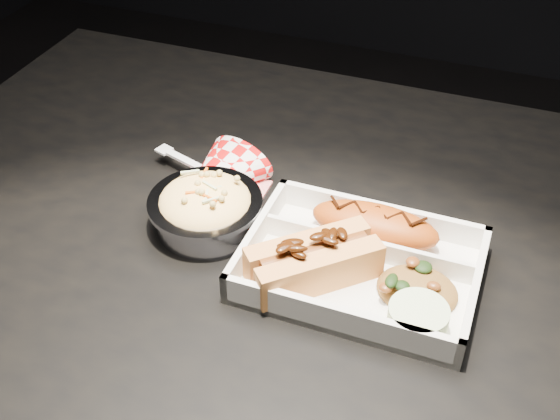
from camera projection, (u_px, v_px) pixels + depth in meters
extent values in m
cube|color=black|center=(332.00, 258.00, 0.81)|extent=(1.20, 0.80, 0.03)
cylinder|color=black|center=(120.00, 218.00, 1.45)|extent=(0.05, 0.05, 0.72)
cube|color=silver|center=(359.00, 274.00, 0.76)|extent=(0.25, 0.18, 0.01)
cube|color=silver|center=(380.00, 217.00, 0.82)|extent=(0.25, 0.01, 0.04)
cube|color=silver|center=(337.00, 320.00, 0.69)|extent=(0.25, 0.01, 0.04)
cube|color=silver|center=(257.00, 238.00, 0.79)|extent=(0.01, 0.18, 0.04)
cube|color=silver|center=(474.00, 293.00, 0.72)|extent=(0.01, 0.18, 0.04)
cube|color=silver|center=(366.00, 251.00, 0.77)|extent=(0.23, 0.01, 0.03)
ellipsoid|color=#AE4811|center=(375.00, 225.00, 0.79)|extent=(0.15, 0.06, 0.04)
cube|color=#E9984F|center=(320.00, 273.00, 0.73)|extent=(0.12, 0.11, 0.04)
cube|color=#E9984F|center=(307.00, 252.00, 0.76)|extent=(0.12, 0.11, 0.04)
cylinder|color=brown|center=(314.00, 256.00, 0.74)|extent=(0.11, 0.10, 0.03)
ellipsoid|color=brown|center=(418.00, 282.00, 0.73)|extent=(0.09, 0.07, 0.03)
cylinder|color=beige|center=(418.00, 320.00, 0.69)|extent=(0.06, 0.06, 0.03)
cylinder|color=silver|center=(206.00, 214.00, 0.82)|extent=(0.12, 0.12, 0.04)
cylinder|color=silver|center=(205.00, 202.00, 0.81)|extent=(0.13, 0.13, 0.01)
ellipsoid|color=#F3F3AB|center=(205.00, 202.00, 0.81)|extent=(0.11, 0.11, 0.04)
cube|color=red|center=(219.00, 193.00, 0.88)|extent=(0.11, 0.09, 0.00)
cone|color=red|center=(215.00, 177.00, 0.88)|extent=(0.13, 0.14, 0.10)
cube|color=white|center=(183.00, 159.00, 0.90)|extent=(0.06, 0.03, 0.00)
cube|color=white|center=(164.00, 150.00, 0.92)|extent=(0.02, 0.02, 0.00)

